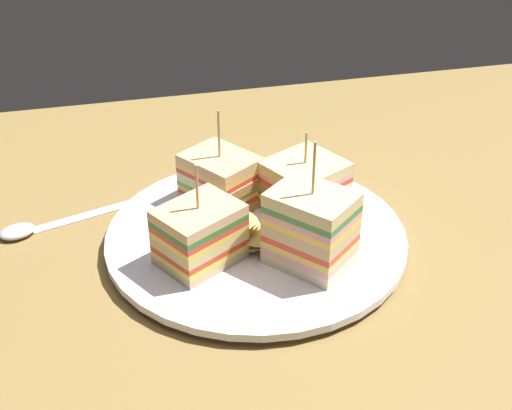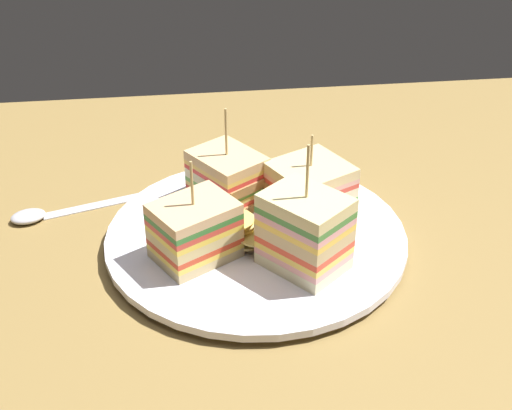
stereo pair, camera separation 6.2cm
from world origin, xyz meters
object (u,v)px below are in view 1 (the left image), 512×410
sandwich_wedge_0 (304,185)px  sandwich_wedge_1 (221,180)px  chip_pile (246,230)px  sandwich_wedge_2 (200,235)px  plate (256,237)px  spoon (41,226)px  sandwich_wedge_3 (310,229)px

sandwich_wedge_0 → sandwich_wedge_1: size_ratio=0.91×
chip_pile → sandwich_wedge_2: bearing=-160.5°
plate → spoon: (-19.54, 7.43, -0.42)cm
sandwich_wedge_1 → spoon: bearing=-128.4°
sandwich_wedge_0 → spoon: 25.67cm
plate → sandwich_wedge_3: bearing=-57.8°
sandwich_wedge_3 → spoon: sandwich_wedge_3 is taller
chip_pile → plate: bearing=47.4°
spoon → chip_pile: bearing=137.5°
plate → spoon: plate is taller
sandwich_wedge_1 → chip_pile: sandwich_wedge_1 is taller
sandwich_wedge_1 → spoon: 17.89cm
spoon → sandwich_wedge_3: bearing=134.2°
plate → sandwich_wedge_0: (5.55, 3.20, 2.98)cm
chip_pile → spoon: 20.39cm
plate → sandwich_wedge_1: (-2.05, 6.08, 3.07)cm
sandwich_wedge_1 → sandwich_wedge_3: sandwich_wedge_3 is taller
plate → sandwich_wedge_3: 7.54cm
plate → sandwich_wedge_2: bearing=-152.3°
sandwich_wedge_1 → sandwich_wedge_3: 12.77cm
plate → sandwich_wedge_1: 7.11cm
sandwich_wedge_0 → spoon: (-25.09, 4.23, -3.41)cm
sandwich_wedge_3 → spoon: bearing=20.5°
sandwich_wedge_1 → spoon: size_ratio=0.65×
sandwich_wedge_2 → chip_pile: (4.36, 1.54, -1.30)cm
sandwich_wedge_2 → sandwich_wedge_3: (9.10, -2.45, 0.76)cm
sandwich_wedge_2 → sandwich_wedge_3: 9.46cm
plate → sandwich_wedge_2: (-5.68, -2.98, 3.20)cm
sandwich_wedge_0 → sandwich_wedge_2: bearing=2.1°
sandwich_wedge_0 → sandwich_wedge_1: 8.12cm
chip_pile → sandwich_wedge_3: bearing=-40.1°
sandwich_wedge_2 → sandwich_wedge_0: bearing=-1.8°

